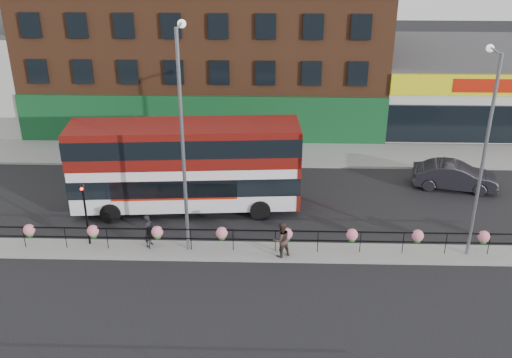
{
  "coord_description": "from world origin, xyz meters",
  "views": [
    {
      "loc": [
        0.78,
        -24.29,
        15.41
      ],
      "look_at": [
        0.0,
        3.0,
        2.5
      ],
      "focal_mm": 42.0,
      "sensor_mm": 36.0,
      "label": 1
    }
  ],
  "objects_px": {
    "car": "(455,176)",
    "lamp_column_west": "(182,124)",
    "double_decker_bus": "(186,158)",
    "pedestrian_a": "(149,231)",
    "lamp_column_east": "(485,140)",
    "pedestrian_b": "(281,240)"
  },
  "relations": [
    {
      "from": "lamp_column_west",
      "to": "double_decker_bus",
      "type": "bearing_deg",
      "value": 97.94
    },
    {
      "from": "lamp_column_west",
      "to": "lamp_column_east",
      "type": "distance_m",
      "value": 13.2
    },
    {
      "from": "car",
      "to": "lamp_column_west",
      "type": "xyz_separation_m",
      "value": [
        -14.53,
        -7.04,
        5.6
      ]
    },
    {
      "from": "car",
      "to": "lamp_column_west",
      "type": "relative_size",
      "value": 0.47
    },
    {
      "from": "double_decker_bus",
      "to": "car",
      "type": "relative_size",
      "value": 2.45
    },
    {
      "from": "lamp_column_east",
      "to": "pedestrian_b",
      "type": "bearing_deg",
      "value": -175.82
    },
    {
      "from": "double_decker_bus",
      "to": "pedestrian_a",
      "type": "xyz_separation_m",
      "value": [
        -1.33,
        -4.08,
        -2.01
      ]
    },
    {
      "from": "lamp_column_east",
      "to": "double_decker_bus",
      "type": "bearing_deg",
      "value": 163.13
    },
    {
      "from": "car",
      "to": "pedestrian_b",
      "type": "height_order",
      "value": "pedestrian_b"
    },
    {
      "from": "car",
      "to": "pedestrian_b",
      "type": "relative_size",
      "value": 2.84
    },
    {
      "from": "double_decker_bus",
      "to": "pedestrian_b",
      "type": "distance_m",
      "value": 7.2
    },
    {
      "from": "pedestrian_a",
      "to": "lamp_column_west",
      "type": "relative_size",
      "value": 0.16
    },
    {
      "from": "double_decker_bus",
      "to": "car",
      "type": "height_order",
      "value": "double_decker_bus"
    },
    {
      "from": "pedestrian_a",
      "to": "pedestrian_b",
      "type": "xyz_separation_m",
      "value": [
        6.32,
        -0.74,
        0.06
      ]
    },
    {
      "from": "car",
      "to": "lamp_column_west",
      "type": "bearing_deg",
      "value": 126.52
    },
    {
      "from": "car",
      "to": "pedestrian_b",
      "type": "xyz_separation_m",
      "value": [
        -10.11,
        -7.79,
        0.24
      ]
    },
    {
      "from": "double_decker_bus",
      "to": "lamp_column_east",
      "type": "height_order",
      "value": "lamp_column_east"
    },
    {
      "from": "pedestrian_a",
      "to": "pedestrian_b",
      "type": "distance_m",
      "value": 6.37
    },
    {
      "from": "double_decker_bus",
      "to": "lamp_column_east",
      "type": "distance_m",
      "value": 14.65
    },
    {
      "from": "car",
      "to": "lamp_column_east",
      "type": "height_order",
      "value": "lamp_column_east"
    },
    {
      "from": "double_decker_bus",
      "to": "car",
      "type": "distance_m",
      "value": 15.55
    },
    {
      "from": "car",
      "to": "lamp_column_west",
      "type": "height_order",
      "value": "lamp_column_west"
    }
  ]
}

